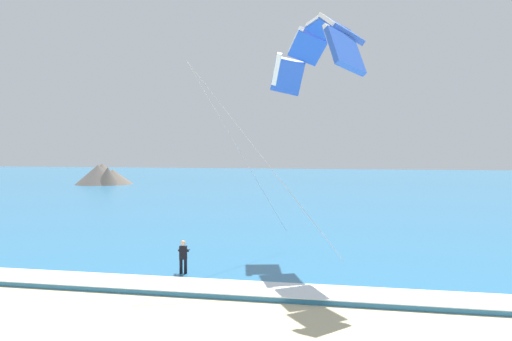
{
  "coord_description": "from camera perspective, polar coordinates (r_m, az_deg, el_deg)",
  "views": [
    {
      "loc": [
        8.01,
        -4.95,
        5.77
      ],
      "look_at": [
        3.65,
        17.21,
        4.78
      ],
      "focal_mm": 34.89,
      "sensor_mm": 36.0,
      "label": 1
    }
  ],
  "objects": [
    {
      "name": "headland_left",
      "position": [
        81.94,
        -17.07,
        -0.54
      ],
      "size": [
        9.65,
        9.4,
        3.42
      ],
      "color": "#56514C",
      "rests_on": "ground"
    },
    {
      "name": "surf_foam",
      "position": [
        21.5,
        -11.45,
        -12.51
      ],
      "size": [
        200.0,
        2.04,
        0.04
      ],
      "primitive_type": "cube",
      "color": "white",
      "rests_on": "sea"
    },
    {
      "name": "kite_primary",
      "position": [
        24.29,
        7.14,
        13.85
      ],
      "size": [
        7.85,
        8.24,
        10.69
      ],
      "color": "blue"
    },
    {
      "name": "kitesurfer",
      "position": [
        22.74,
        -8.34,
        -9.78
      ],
      "size": [
        0.6,
        0.6,
        1.69
      ],
      "color": "black",
      "rests_on": "ground"
    },
    {
      "name": "sea",
      "position": [
        78.77,
        5.26,
        -1.63
      ],
      "size": [
        200.0,
        120.0,
        0.2
      ],
      "primitive_type": "cube",
      "color": "teal",
      "rests_on": "ground"
    },
    {
      "name": "surfboard",
      "position": [
        22.94,
        -8.33,
        -12.03
      ],
      "size": [
        0.76,
        1.46,
        0.09
      ],
      "color": "yellow",
      "rests_on": "ground"
    }
  ]
}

